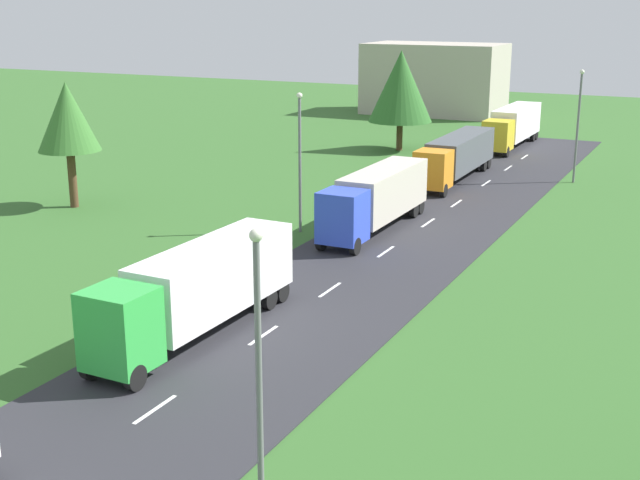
# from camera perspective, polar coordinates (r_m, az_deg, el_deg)

# --- Properties ---
(road) EXTENTS (10.00, 140.00, 0.06)m
(road) POSITION_cam_1_polar(r_m,az_deg,el_deg) (29.54, -13.45, -12.68)
(road) COLOR #2B2B30
(road) RESTS_ON ground
(lane_marking_centre) EXTENTS (0.16, 123.23, 0.01)m
(lane_marking_centre) POSITION_cam_1_polar(r_m,az_deg,el_deg) (28.34, -15.86, -14.08)
(lane_marking_centre) COLOR white
(lane_marking_centre) RESTS_ON road
(truck_second) EXTENTS (2.73, 12.15, 3.70)m
(truck_second) POSITION_cam_1_polar(r_m,az_deg,el_deg) (36.40, -8.16, -3.15)
(truck_second) COLOR green
(truck_second) RESTS_ON road
(truck_third) EXTENTS (2.52, 12.02, 3.66)m
(truck_third) POSITION_cam_1_polar(r_m,az_deg,el_deg) (52.82, 3.78, 2.90)
(truck_third) COLOR blue
(truck_third) RESTS_ON road
(truck_fourth) EXTENTS (2.57, 13.73, 3.42)m
(truck_fourth) POSITION_cam_1_polar(r_m,az_deg,el_deg) (68.68, 9.13, 5.64)
(truck_fourth) COLOR orange
(truck_fourth) RESTS_ON road
(truck_fifth) EXTENTS (2.62, 12.96, 3.77)m
(truck_fifth) POSITION_cam_1_polar(r_m,az_deg,el_deg) (85.81, 12.81, 7.53)
(truck_fifth) COLOR yellow
(truck_fifth) RESTS_ON road
(lamppost_second) EXTENTS (0.36, 0.36, 8.29)m
(lamppost_second) POSITION_cam_1_polar(r_m,az_deg,el_deg) (22.93, -4.14, -8.11)
(lamppost_second) COLOR slate
(lamppost_second) RESTS_ON ground
(lamppost_third) EXTENTS (0.36, 0.36, 8.60)m
(lamppost_third) POSITION_cam_1_polar(r_m,az_deg,el_deg) (51.96, -1.36, 5.66)
(lamppost_third) COLOR slate
(lamppost_third) RESTS_ON ground
(lamppost_fourth) EXTENTS (0.36, 0.36, 8.81)m
(lamppost_fourth) POSITION_cam_1_polar(r_m,az_deg,el_deg) (69.62, 16.91, 7.65)
(lamppost_fourth) COLOR slate
(lamppost_fourth) RESTS_ON ground
(tree_maple) EXTENTS (6.06, 6.06, 9.43)m
(tree_maple) POSITION_cam_1_polar(r_m,az_deg,el_deg) (81.93, 5.43, 10.21)
(tree_maple) COLOR #513823
(tree_maple) RESTS_ON ground
(tree_elm) EXTENTS (4.26, 4.26, 8.64)m
(tree_elm) POSITION_cam_1_polar(r_m,az_deg,el_deg) (60.74, -16.56, 7.87)
(tree_elm) COLOR #513823
(tree_elm) RESTS_ON ground
(distant_building) EXTENTS (16.86, 9.48, 8.75)m
(distant_building) POSITION_cam_1_polar(r_m,az_deg,el_deg) (110.07, 7.68, 10.65)
(distant_building) COLOR #B2A899
(distant_building) RESTS_ON ground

